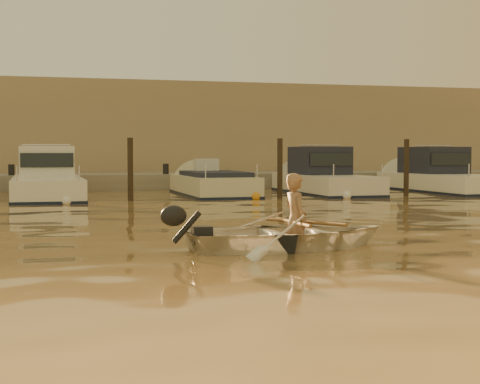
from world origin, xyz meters
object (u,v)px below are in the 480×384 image
object	(u,v)px
person	(296,220)
moored_boat_4	(325,177)
dinghy	(290,234)
moored_boat_2	(47,179)
moored_boat_3	(213,189)
moored_boat_5	(442,176)
waterfront_building	(101,135)

from	to	relation	value
person	moored_boat_4	distance (m)	15.80
dinghy	moored_boat_4	xyz separation A→B (m)	(6.49, 14.46, 0.40)
moored_boat_2	dinghy	bearing A→B (deg)	-76.12
moored_boat_2	moored_boat_3	xyz separation A→B (m)	(5.75, 0.00, -0.40)
moored_boat_3	moored_boat_5	size ratio (longest dim) A/B	0.82
moored_boat_4	waterfront_building	world-z (taller)	waterfront_building
dinghy	person	xyz separation A→B (m)	(0.10, 0.01, 0.23)
dinghy	waterfront_building	bearing A→B (deg)	-2.84
moored_boat_3	person	bearing A→B (deg)	-98.19
person	moored_boat_3	size ratio (longest dim) A/B	0.24
dinghy	person	bearing A→B (deg)	-90.00
moored_boat_4	moored_boat_2	bearing A→B (deg)	180.00
dinghy	moored_boat_4	distance (m)	15.86
person	moored_boat_3	world-z (taller)	person
moored_boat_3	moored_boat_4	world-z (taller)	moored_boat_4
dinghy	person	distance (m)	0.25
person	moored_boat_2	bearing A→B (deg)	9.52
dinghy	waterfront_building	distance (m)	25.57
dinghy	moored_boat_4	bearing A→B (deg)	-28.91
person	moored_boat_4	size ratio (longest dim) A/B	0.22
moored_boat_4	moored_boat_5	distance (m)	4.90
moored_boat_3	waterfront_building	world-z (taller)	waterfront_building
person	moored_boat_4	world-z (taller)	moored_boat_4
moored_boat_3	waterfront_building	size ratio (longest dim) A/B	0.13
waterfront_building	dinghy	bearing A→B (deg)	-88.11
moored_boat_5	waterfront_building	xyz separation A→B (m)	(-12.23, 11.00, 1.77)
dinghy	moored_boat_3	size ratio (longest dim) A/B	0.54
person	moored_boat_3	distance (m)	14.60
moored_boat_4	waterfront_building	xyz separation A→B (m)	(-7.33, 11.00, 1.77)
moored_boat_2	waterfront_building	size ratio (longest dim) A/B	0.16
dinghy	moored_boat_3	world-z (taller)	moored_boat_3
moored_boat_4	moored_boat_5	bearing A→B (deg)	0.00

